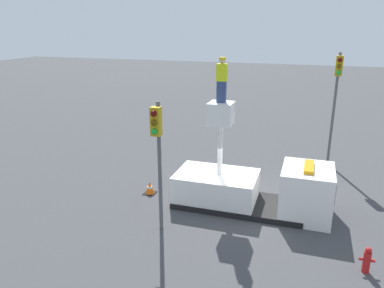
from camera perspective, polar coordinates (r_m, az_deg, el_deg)
ground_plane at (r=16.17m, az=7.09°, el=-9.34°), size 120.00×120.00×0.00m
bucket_truck at (r=15.72m, az=9.26°, el=-6.77°), size 6.35×2.31×4.40m
worker at (r=14.72m, az=4.56°, el=9.69°), size 0.40×0.26×1.75m
traffic_light_pole at (r=12.97m, az=-5.30°, el=0.25°), size 0.34×0.57×4.86m
traffic_light_across at (r=20.74m, az=21.14°, el=7.97°), size 0.34×0.57×5.99m
fire_hydrant at (r=13.20m, az=25.10°, el=-15.72°), size 0.46×0.22×0.87m
traffic_cone_rear at (r=17.14m, az=-6.45°, el=-6.68°), size 0.52×0.52×0.57m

